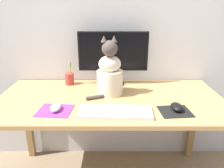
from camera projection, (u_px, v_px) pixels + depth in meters
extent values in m
cube|color=silver|center=(110.00, 9.00, 1.62)|extent=(7.00, 0.04, 2.50)
cube|color=tan|center=(110.00, 99.00, 1.44)|extent=(1.49, 0.73, 0.02)
cube|color=olive|center=(28.00, 122.00, 1.87)|extent=(0.05, 0.05, 0.68)
cube|color=olive|center=(192.00, 122.00, 1.87)|extent=(0.05, 0.05, 0.68)
cylinder|color=black|center=(113.00, 83.00, 1.69)|extent=(0.17, 0.17, 0.01)
cylinder|color=black|center=(113.00, 77.00, 1.67)|extent=(0.04, 0.04, 0.10)
cube|color=black|center=(113.00, 51.00, 1.60)|extent=(0.51, 0.02, 0.29)
cube|color=black|center=(113.00, 52.00, 1.59)|extent=(0.49, 0.00, 0.26)
cube|color=silver|center=(115.00, 112.00, 1.23)|extent=(0.42, 0.18, 0.02)
cube|color=white|center=(116.00, 110.00, 1.22)|extent=(0.40, 0.16, 0.01)
cube|color=purple|center=(55.00, 110.00, 1.26)|extent=(0.21, 0.19, 0.00)
cube|color=black|center=(175.00, 111.00, 1.25)|extent=(0.19, 0.17, 0.00)
ellipsoid|color=white|center=(56.00, 107.00, 1.25)|extent=(0.06, 0.10, 0.04)
ellipsoid|color=black|center=(177.00, 107.00, 1.26)|extent=(0.07, 0.11, 0.04)
cylinder|color=beige|center=(109.00, 82.00, 1.48)|extent=(0.18, 0.18, 0.16)
ellipsoid|color=beige|center=(109.00, 64.00, 1.44)|extent=(0.15, 0.13, 0.11)
sphere|color=#4C423D|center=(109.00, 48.00, 1.39)|extent=(0.11, 0.11, 0.10)
cone|color=#4C423D|center=(104.00, 39.00, 1.37)|extent=(0.04, 0.04, 0.04)
cone|color=#4C423D|center=(114.00, 39.00, 1.37)|extent=(0.04, 0.04, 0.04)
cylinder|color=#4C423D|center=(103.00, 96.00, 1.43)|extent=(0.22, 0.11, 0.02)
cylinder|color=#B23833|center=(69.00, 79.00, 1.67)|extent=(0.07, 0.07, 0.09)
cylinder|color=green|center=(70.00, 71.00, 1.66)|extent=(0.03, 0.02, 0.14)
cylinder|color=yellow|center=(70.00, 71.00, 1.64)|extent=(0.02, 0.03, 0.14)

